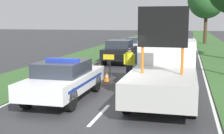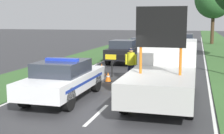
% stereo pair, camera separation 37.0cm
% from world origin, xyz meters
% --- Properties ---
extents(ground_plane, '(160.00, 160.00, 0.00)m').
position_xyz_m(ground_plane, '(0.00, 0.00, 0.00)').
color(ground_plane, '#333335').
extents(lane_markings, '(7.32, 62.53, 0.01)m').
position_xyz_m(lane_markings, '(0.00, 16.37, 0.00)').
color(lane_markings, silver).
rests_on(lane_markings, ground).
extents(grass_verge_left, '(3.66, 120.00, 0.03)m').
position_xyz_m(grass_verge_left, '(-5.54, 20.00, 0.01)').
color(grass_verge_left, '#38602D').
rests_on(grass_verge_left, ground).
extents(police_car, '(1.84, 4.84, 1.59)m').
position_xyz_m(police_car, '(-1.85, 1.09, 0.79)').
color(police_car, white).
rests_on(police_car, ground).
extents(work_truck, '(2.30, 6.22, 3.45)m').
position_xyz_m(work_truck, '(1.85, 2.36, 1.09)').
color(work_truck, white).
rests_on(work_truck, ground).
extents(road_barrier, '(3.59, 0.08, 1.20)m').
position_xyz_m(road_barrier, '(0.13, 6.05, 1.00)').
color(road_barrier, black).
rests_on(road_barrier, ground).
extents(police_officer, '(0.58, 0.37, 1.63)m').
position_xyz_m(police_officer, '(-0.11, 5.24, 0.97)').
color(police_officer, '#191E38').
rests_on(police_officer, ground).
extents(pedestrian_civilian, '(0.60, 0.38, 1.67)m').
position_xyz_m(pedestrian_civilian, '(0.44, 5.34, 0.98)').
color(pedestrian_civilian, '#232326').
rests_on(pedestrian_civilian, ground).
extents(traffic_cone_near_police, '(0.34, 0.34, 0.48)m').
position_xyz_m(traffic_cone_near_police, '(-1.14, 4.72, 0.24)').
color(traffic_cone_near_police, black).
rests_on(traffic_cone_near_police, ground).
extents(traffic_cone_centre_front, '(0.48, 0.48, 0.66)m').
position_xyz_m(traffic_cone_centre_front, '(-1.94, 6.28, 0.33)').
color(traffic_cone_centre_front, black).
rests_on(traffic_cone_centre_front, ground).
extents(queued_car_sedan_black, '(1.81, 4.03, 1.62)m').
position_xyz_m(queued_car_sedan_black, '(-1.94, 11.45, 0.84)').
color(queued_car_sedan_black, black).
rests_on(queued_car_sedan_black, ground).
extents(queued_car_van_white, '(1.79, 4.01, 1.44)m').
position_xyz_m(queued_car_van_white, '(-1.80, 17.79, 0.77)').
color(queued_car_van_white, silver).
rests_on(queued_car_van_white, ground).
extents(queued_car_hatch_blue, '(1.92, 4.66, 1.55)m').
position_xyz_m(queued_car_hatch_blue, '(1.69, 24.05, 0.81)').
color(queued_car_hatch_blue, navy).
rests_on(queued_car_hatch_blue, ground).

